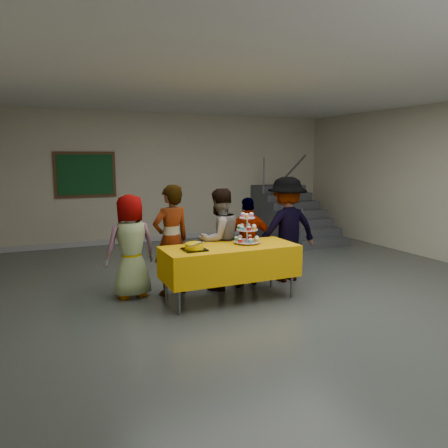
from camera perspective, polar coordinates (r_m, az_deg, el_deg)
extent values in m
plane|color=#4C514C|center=(6.29, 7.84, -9.79)|extent=(10.00, 10.00, 0.00)
cube|color=#B7B094|center=(10.55, -6.49, 6.08)|extent=(8.00, 0.04, 3.00)
cube|color=silver|center=(6.04, 8.47, 18.27)|extent=(8.00, 10.00, 0.04)
cube|color=#999999|center=(10.69, -6.32, -1.66)|extent=(7.90, 0.03, 0.12)
cylinder|color=#595960|center=(5.59, -5.89, -8.21)|extent=(0.04, 0.04, 0.73)
cylinder|color=#595960|center=(6.29, 8.89, -6.32)|extent=(0.04, 0.04, 0.73)
cylinder|color=#595960|center=(6.13, -7.59, -6.72)|extent=(0.04, 0.04, 0.73)
cylinder|color=#595960|center=(6.77, 6.22, -5.18)|extent=(0.04, 0.04, 0.73)
cube|color=#595960|center=(6.06, 0.77, -3.16)|extent=(1.80, 0.70, 0.02)
cube|color=#E09B04|center=(6.10, 0.77, -4.91)|extent=(1.88, 0.78, 0.44)
cylinder|color=silver|center=(6.23, 3.02, -2.51)|extent=(0.18, 0.18, 0.01)
cylinder|color=silver|center=(6.19, 3.04, -0.65)|extent=(0.02, 0.02, 0.42)
cylinder|color=silver|center=(6.23, 3.03, -2.28)|extent=(0.38, 0.38, 0.01)
cylinder|color=silver|center=(6.20, 3.04, -0.74)|extent=(0.30, 0.30, 0.01)
cylinder|color=silver|center=(6.17, 3.05, 0.82)|extent=(0.22, 0.22, 0.01)
cube|color=black|center=(5.80, -3.90, -3.34)|extent=(0.30, 0.30, 0.02)
cylinder|color=#FFCB00|center=(5.79, -3.90, -2.91)|extent=(0.25, 0.25, 0.07)
ellipsoid|color=#FFCB00|center=(5.78, -3.91, -2.57)|extent=(0.25, 0.25, 0.05)
ellipsoid|color=white|center=(5.76, -3.37, -2.44)|extent=(0.08, 0.08, 0.02)
cube|color=silver|center=(5.65, -3.64, -2.66)|extent=(0.30, 0.16, 0.04)
imported|color=slate|center=(6.32, -12.07, -2.86)|extent=(0.78, 0.56, 1.48)
imported|color=slate|center=(6.34, -6.90, -2.11)|extent=(0.66, 0.52, 1.61)
imported|color=slate|center=(6.57, -0.63, -2.00)|extent=(0.87, 0.76, 1.53)
imported|color=slate|center=(6.82, 3.22, -2.27)|extent=(0.86, 0.50, 1.37)
imported|color=slate|center=(7.08, 8.16, -0.67)|extent=(1.09, 0.64, 1.68)
cube|color=#424447|center=(9.95, 12.77, -2.45)|extent=(1.30, 0.30, 0.18)
cube|color=#424447|center=(10.17, 11.78, -1.65)|extent=(1.30, 0.30, 0.36)
cube|color=#424447|center=(10.39, 10.83, -0.89)|extent=(1.30, 0.30, 0.54)
cube|color=#424447|center=(10.62, 9.92, -0.17)|extent=(1.30, 0.30, 0.72)
cube|color=#424447|center=(10.85, 9.06, 0.53)|extent=(1.30, 0.30, 0.90)
cube|color=#424447|center=(11.09, 8.23, 1.19)|extent=(1.30, 0.30, 1.08)
cube|color=#424447|center=(11.33, 7.43, 1.83)|extent=(1.30, 0.30, 1.26)
cube|color=#424447|center=(11.59, 6.66, 2.00)|extent=(1.30, 0.30, 1.26)
cylinder|color=#595960|center=(9.50, 10.12, -0.68)|extent=(0.04, 0.04, 0.90)
cylinder|color=#595960|center=(10.09, 7.66, 3.03)|extent=(0.04, 0.04, 0.90)
cylinder|color=#595960|center=(10.83, 5.21, 6.33)|extent=(0.04, 0.04, 0.90)
cylinder|color=#595960|center=(10.10, 7.56, 5.59)|extent=(0.04, 1.85, 1.20)
cube|color=#472B16|center=(10.09, -17.65, 6.16)|extent=(1.30, 0.04, 1.00)
cube|color=#164620|center=(10.06, -17.64, 6.16)|extent=(1.18, 0.02, 0.88)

